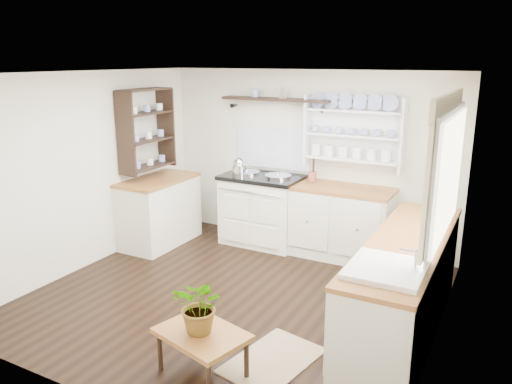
# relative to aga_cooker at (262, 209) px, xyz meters

# --- Properties ---
(floor) EXTENTS (4.00, 3.80, 0.01)m
(floor) POSITION_rel_aga_cooker_xyz_m (0.49, -1.57, -0.48)
(floor) COLOR black
(floor) RESTS_ON ground
(wall_back) EXTENTS (4.00, 0.02, 2.30)m
(wall_back) POSITION_rel_aga_cooker_xyz_m (0.49, 0.33, 0.67)
(wall_back) COLOR beige
(wall_back) RESTS_ON ground
(wall_right) EXTENTS (0.02, 3.80, 2.30)m
(wall_right) POSITION_rel_aga_cooker_xyz_m (2.49, -1.57, 0.67)
(wall_right) COLOR beige
(wall_right) RESTS_ON ground
(wall_left) EXTENTS (0.02, 3.80, 2.30)m
(wall_left) POSITION_rel_aga_cooker_xyz_m (-1.51, -1.57, 0.67)
(wall_left) COLOR beige
(wall_left) RESTS_ON ground
(ceiling) EXTENTS (4.00, 3.80, 0.01)m
(ceiling) POSITION_rel_aga_cooker_xyz_m (0.49, -1.57, 1.82)
(ceiling) COLOR white
(ceiling) RESTS_ON wall_back
(window) EXTENTS (0.08, 1.55, 1.22)m
(window) POSITION_rel_aga_cooker_xyz_m (2.44, -1.42, 1.09)
(window) COLOR white
(window) RESTS_ON wall_right
(aga_cooker) EXTENTS (1.05, 0.73, 0.97)m
(aga_cooker) POSITION_rel_aga_cooker_xyz_m (0.00, 0.00, 0.00)
(aga_cooker) COLOR white
(aga_cooker) RESTS_ON floor
(back_cabinets) EXTENTS (1.27, 0.63, 0.90)m
(back_cabinets) POSITION_rel_aga_cooker_xyz_m (1.09, 0.03, -0.02)
(back_cabinets) COLOR beige
(back_cabinets) RESTS_ON floor
(right_cabinets) EXTENTS (0.62, 2.43, 0.90)m
(right_cabinets) POSITION_rel_aga_cooker_xyz_m (2.19, -1.47, -0.02)
(right_cabinets) COLOR beige
(right_cabinets) RESTS_ON floor
(belfast_sink) EXTENTS (0.55, 0.60, 0.45)m
(belfast_sink) POSITION_rel_aga_cooker_xyz_m (2.19, -2.22, 0.32)
(belfast_sink) COLOR white
(belfast_sink) RESTS_ON right_cabinets
(left_cabinets) EXTENTS (0.62, 1.13, 0.90)m
(left_cabinets) POSITION_rel_aga_cooker_xyz_m (-1.21, -0.67, -0.02)
(left_cabinets) COLOR beige
(left_cabinets) RESTS_ON floor
(plate_rack) EXTENTS (1.20, 0.22, 0.90)m
(plate_rack) POSITION_rel_aga_cooker_xyz_m (1.14, 0.29, 1.08)
(plate_rack) COLOR white
(plate_rack) RESTS_ON wall_back
(high_shelf) EXTENTS (1.50, 0.29, 0.16)m
(high_shelf) POSITION_rel_aga_cooker_xyz_m (0.09, 0.21, 1.43)
(high_shelf) COLOR black
(high_shelf) RESTS_ON wall_back
(left_shelving) EXTENTS (0.28, 0.80, 1.05)m
(left_shelving) POSITION_rel_aga_cooker_xyz_m (-1.35, -0.67, 1.07)
(left_shelving) COLOR black
(left_shelving) RESTS_ON wall_left
(kettle) EXTENTS (0.19, 0.19, 0.23)m
(kettle) POSITION_rel_aga_cooker_xyz_m (-0.28, -0.12, 0.57)
(kettle) COLOR silver
(kettle) RESTS_ON aga_cooker
(utensil_crock) EXTENTS (0.11, 0.11, 0.12)m
(utensil_crock) POSITION_rel_aga_cooker_xyz_m (0.66, 0.11, 0.49)
(utensil_crock) COLOR brown
(utensil_crock) RESTS_ON back_cabinets
(center_table) EXTENTS (0.79, 0.65, 0.37)m
(center_table) POSITION_rel_aga_cooker_xyz_m (0.94, -2.84, -0.15)
(center_table) COLOR brown
(center_table) RESTS_ON floor
(potted_plant) EXTENTS (0.42, 0.37, 0.45)m
(potted_plant) POSITION_rel_aga_cooker_xyz_m (0.94, -2.84, 0.12)
(potted_plant) COLOR #3F7233
(potted_plant) RESTS_ON center_table
(floor_rug) EXTENTS (0.70, 0.94, 0.02)m
(floor_rug) POSITION_rel_aga_cooker_xyz_m (1.36, -2.43, -0.47)
(floor_rug) COLOR olive
(floor_rug) RESTS_ON floor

